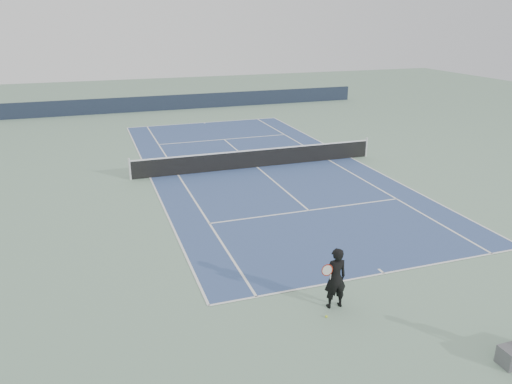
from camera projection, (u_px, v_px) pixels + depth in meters
name	position (u px, v px, depth m)	size (l,w,h in m)	color
ground	(257.00, 167.00, 25.79)	(80.00, 80.00, 0.00)	gray
court_surface	(257.00, 167.00, 25.79)	(10.97, 23.77, 0.01)	#344B7B
tennis_net	(257.00, 158.00, 25.62)	(12.90, 0.10, 1.07)	silver
windscreen_far	(187.00, 102.00, 41.53)	(30.00, 0.25, 1.20)	black
tennis_player	(335.00, 278.00, 13.22)	(0.78, 0.48, 1.74)	black
tennis_ball	(326.00, 316.00, 13.00)	(0.07, 0.07, 0.07)	#D1E52F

